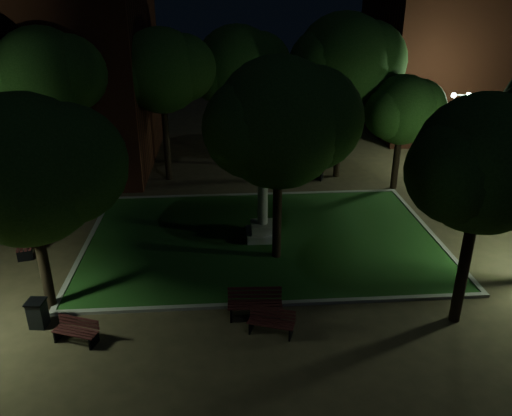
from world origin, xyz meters
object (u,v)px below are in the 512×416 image
Objects in this scene: bench_left_side at (28,243)px; bench_west_near at (77,331)px; monument at (263,219)px; bicycle at (55,219)px; bench_near_right at (255,304)px; bench_far_side at (308,171)px; trash_bin at (38,313)px; bench_right_side at (449,207)px; bench_near_left at (271,322)px.

bench_west_near is at bearing 16.35° from bench_left_side.
monument is 1.74× the size of bench_left_side.
bicycle reaches higher than bench_west_near.
bench_near_right is 13.80m from bench_far_side.
trash_bin is (-1.44, 0.88, 0.12)m from bench_west_near.
bench_far_side is (4.06, 13.19, 0.01)m from bench_near_right.
bench_west_near is 17.93m from bench_right_side.
bench_near_right is 1.23× the size of bench_right_side.
monument is 9.67m from trash_bin.
bicycle is (-12.80, -5.57, -0.07)m from bench_far_side.
bench_near_left is 1.04× the size of bench_west_near.
monument is 9.70m from bicycle.
trash_bin is (-7.07, -0.02, 0.02)m from bench_near_right.
bench_near_left is 1.63× the size of trash_bin.
bench_near_right is at bearing -97.46° from monument.
bench_right_side is at bearing 60.85° from bench_near_left.
bench_far_side reaches higher than bench_right_side.
bicycle is (-9.21, 8.54, 0.02)m from bench_near_left.
bench_left_side is 5.59m from trash_bin.
bench_near_left is at bearing 19.93° from bench_west_near.
bench_left_side is 1.91× the size of trash_bin.
bench_right_side is at bearing 12.37° from monument.
bench_left_side reaches higher than bench_west_near.
bench_near_left is 11.38m from bench_left_side.
bench_near_left is at bearing 117.72° from bench_right_side.
bench_right_side is at bearing -59.50° from bicycle.
bicycle is (-18.83, -0.10, 0.04)m from bench_right_side.
bench_near_right is 11.59m from bicycle.
bench_near_right reaches higher than bench_right_side.
bench_near_right reaches higher than bicycle.
trash_bin is 0.63× the size of bicycle.
bench_near_right reaches higher than bench_near_left.
monument is 6.62m from bench_near_left.
trash_bin is (-17.16, -7.74, 0.12)m from bench_right_side.
monument is 1.74× the size of bench_near_right.
monument reaches higher than bench_far_side.
bench_near_right is 10.50m from bench_left_side.
bench_left_side is at bearing 54.70° from bench_far_side.
bench_right_side is at bearing 161.22° from bench_far_side.
bench_near_right is at bearing 96.32° from bench_far_side.
bench_left_side is (-9.14, 5.17, -0.02)m from bench_near_right.
bench_near_right is 12.70m from bench_right_side.
bench_right_side is (10.09, 7.71, -0.10)m from bench_near_right.
monument is at bearing 106.53° from bench_near_left.
bicycle is at bearing 102.34° from trash_bin.
bench_far_side reaches higher than bench_left_side.
bench_west_near is (-5.63, -0.91, -0.10)m from bench_near_right.
bench_near_left is 1.02× the size of bicycle.
bench_near_right is at bearing -100.86° from bicycle.
bench_near_right is at bearing 113.21° from bench_right_side.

